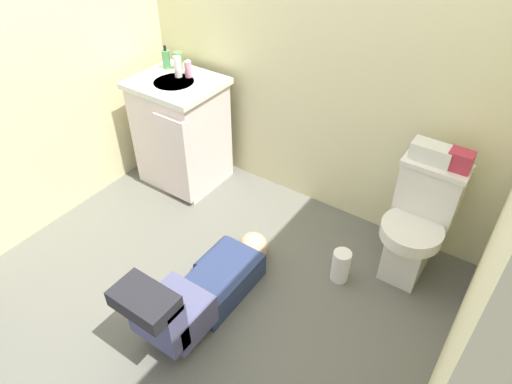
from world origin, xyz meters
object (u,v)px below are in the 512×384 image
object	(u,v)px
faucet	(189,67)
paper_towel_roll	(341,266)
toilet	(417,224)
soap_dispenser	(166,59)
bottle_green	(178,61)
vanity_cabinet	(181,132)
tissue_box	(432,152)
toiletry_bag	(460,161)
bottle_pink	(188,69)
bottle_white	(178,67)
person_plumber	(199,291)

from	to	relation	value
faucet	paper_towel_roll	size ratio (longest dim) A/B	0.46
toilet	paper_towel_roll	size ratio (longest dim) A/B	3.45
soap_dispenser	bottle_green	bearing A→B (deg)	24.81
vanity_cabinet	tissue_box	distance (m)	1.77
toilet	tissue_box	size ratio (longest dim) A/B	3.41
toilet	soap_dispenser	world-z (taller)	soap_dispenser
toiletry_bag	bottle_pink	bearing A→B (deg)	-178.42
soap_dispenser	bottle_white	world-z (taller)	soap_dispenser
soap_dispenser	bottle_pink	distance (m)	0.22
soap_dispenser	person_plumber	bearing A→B (deg)	-43.17
toilet	soap_dispenser	size ratio (longest dim) A/B	4.52
soap_dispenser	bottle_green	xyz separation A→B (m)	(0.08, 0.04, -0.01)
person_plumber	toilet	bearing A→B (deg)	49.66
toilet	bottle_pink	world-z (taller)	bottle_pink
bottle_green	tissue_box	bearing A→B (deg)	-0.22
bottle_green	vanity_cabinet	bearing A→B (deg)	-55.41
toilet	faucet	distance (m)	1.84
toilet	person_plumber	size ratio (longest dim) A/B	0.70
faucet	paper_towel_roll	world-z (taller)	faucet
vanity_cabinet	toiletry_bag	world-z (taller)	toiletry_bag
tissue_box	bottle_green	bearing A→B (deg)	179.78
toilet	tissue_box	xyz separation A→B (m)	(-0.05, 0.09, 0.43)
vanity_cabinet	toiletry_bag	distance (m)	1.92
tissue_box	soap_dispenser	world-z (taller)	soap_dispenser
soap_dispenser	bottle_pink	bearing A→B (deg)	-5.29
bottle_white	bottle_pink	size ratio (longest dim) A/B	1.30
toiletry_bag	paper_towel_roll	size ratio (longest dim) A/B	0.57
soap_dispenser	paper_towel_roll	world-z (taller)	soap_dispenser
person_plumber	bottle_green	distance (m)	1.66
bottle_green	bottle_white	bearing A→B (deg)	-49.32
vanity_cabinet	bottle_white	distance (m)	0.48
toilet	paper_towel_roll	distance (m)	0.51
toilet	bottle_pink	bearing A→B (deg)	178.69
person_plumber	vanity_cabinet	bearing A→B (deg)	135.06
soap_dispenser	bottle_pink	world-z (taller)	soap_dispenser
tissue_box	bottle_pink	xyz separation A→B (m)	(-1.69, -0.05, 0.08)
toilet	toiletry_bag	size ratio (longest dim) A/B	6.05
paper_towel_roll	vanity_cabinet	bearing A→B (deg)	170.18
vanity_cabinet	soap_dispenser	world-z (taller)	soap_dispenser
bottle_white	tissue_box	bearing A→B (deg)	2.90
toilet	bottle_pink	xyz separation A→B (m)	(-1.74, 0.04, 0.51)
faucet	toilet	bearing A→B (deg)	-2.60
faucet	bottle_green	size ratio (longest dim) A/B	0.80
faucet	vanity_cabinet	bearing A→B (deg)	-88.69
toilet	bottle_white	distance (m)	1.87
faucet	toiletry_bag	bearing A→B (deg)	0.31
person_plumber	faucet	bearing A→B (deg)	130.97
faucet	bottle_pink	bearing A→B (deg)	-51.55
bottle_white	vanity_cabinet	bearing A→B (deg)	-65.85
vanity_cabinet	bottle_pink	distance (m)	0.47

